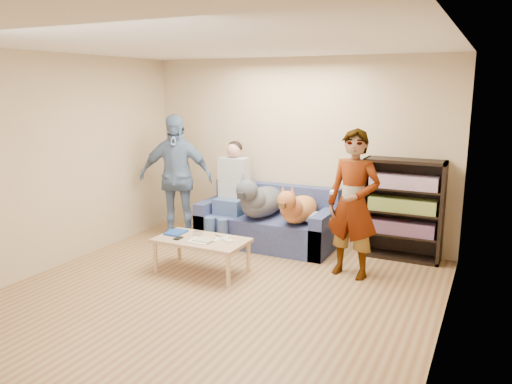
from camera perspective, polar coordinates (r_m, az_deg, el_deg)
The scene contains 26 objects.
ground at distance 5.31m, azimuth -5.82°, elevation -12.54°, with size 5.00×5.00×0.00m, color brown.
ceiling at distance 4.85m, azimuth -6.49°, elevation 16.64°, with size 5.00×5.00×0.00m, color white.
wall_back at distance 7.14m, azimuth 4.59°, elevation 4.70°, with size 4.50×4.50×0.00m, color tan.
wall_left at distance 6.39m, azimuth -23.52°, elevation 2.90°, with size 5.00×5.00×0.00m, color tan.
wall_right at distance 4.20m, azimuth 20.87°, elevation -1.18°, with size 5.00×5.00×0.00m, color tan.
blanket at distance 6.64m, azimuth 6.87°, elevation -2.93°, with size 0.42×0.35×0.14m, color #B5B6BA.
person_standing_right at distance 5.87m, azimuth 11.06°, elevation -1.37°, with size 0.63×0.42×1.73m, color gray.
person_standing_left at distance 7.30m, azimuth -9.18°, elevation 1.65°, with size 1.07×0.44×1.82m, color #6A89A9.
held_controller at distance 5.70m, azimuth 8.66°, elevation -0.01°, with size 0.04×0.12×0.03m, color white.
notebook_blue at distance 6.25m, azimuth -9.13°, elevation -4.59°, with size 0.20×0.26×0.03m, color #1C439C.
papers at distance 5.89m, azimuth -6.36°, elevation -5.60°, with size 0.26×0.20×0.01m, color white.
magazine at distance 5.89m, azimuth -6.01°, elevation -5.46°, with size 0.22×0.17×0.01m, color #A99E87.
camera_silver at distance 6.15m, azimuth -6.61°, elevation -4.67°, with size 0.11×0.06×0.05m, color silver.
controller_a at distance 5.94m, azimuth -3.44°, elevation -5.32°, with size 0.04×0.13×0.03m, color white.
controller_b at distance 5.84m, azimuth -3.14°, elevation -5.63°, with size 0.09×0.06×0.03m, color white.
headphone_cup_a at distance 5.88m, azimuth -4.70°, elevation -5.57°, with size 0.07×0.07×0.02m, color white.
headphone_cup_b at distance 5.95m, azimuth -4.31°, elevation -5.36°, with size 0.07×0.07×0.02m, color white.
pen_orange at distance 5.88m, azimuth -7.25°, elevation -5.69°, with size 0.01×0.01×0.14m, color orange.
pen_black at distance 6.09m, azimuth -4.39°, elevation -5.01°, with size 0.01×0.01×0.14m, color black.
wallet at distance 6.04m, azimuth -8.88°, elevation -5.24°, with size 0.07×0.12×0.01m, color black.
sofa at distance 7.07m, azimuth 1.36°, elevation -3.77°, with size 1.90×0.85×0.82m.
person_seated at distance 7.07m, azimuth -2.91°, elevation 0.33°, with size 0.40×0.73×1.47m.
dog_gray at distance 6.85m, azimuth 0.46°, elevation -0.94°, with size 0.47×1.28×0.68m.
dog_tan at distance 6.59m, azimuth 4.72°, elevation -1.85°, with size 0.39×1.16×0.57m.
coffee_table at distance 6.01m, azimuth -6.24°, elevation -5.76°, with size 1.10×0.60×0.42m.
bookshelf at distance 6.68m, azimuth 16.43°, elevation -1.67°, with size 1.00×0.34×1.30m.
Camera 1 is at (2.58, -4.09, 2.20)m, focal length 35.00 mm.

